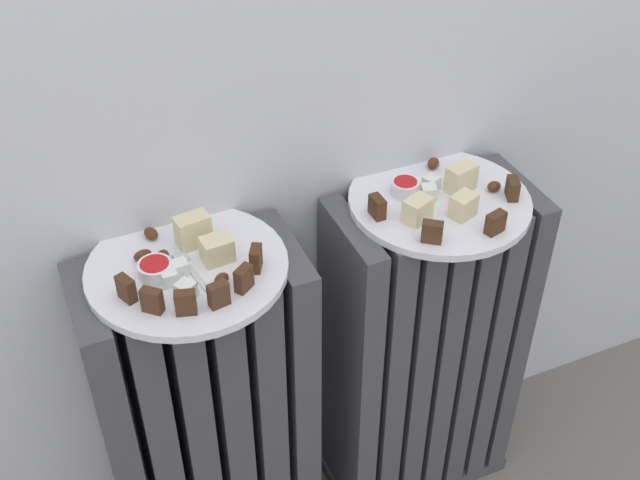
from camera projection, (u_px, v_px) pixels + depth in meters
The scene contains 33 objects.
radiator_left at pixel (208, 424), 1.32m from camera, with size 0.34×0.18×0.66m.
radiator_right at pixel (422, 354), 1.44m from camera, with size 0.34×0.18×0.66m.
plate_left at pixel (187, 268), 1.11m from camera, with size 0.28×0.28×0.01m, color white.
plate_right at pixel (439, 201), 1.23m from camera, with size 0.28×0.28×0.01m, color white.
dark_cake_slice_left_0 at pixel (126, 289), 1.04m from camera, with size 0.03×0.01×0.04m, color #472B19.
dark_cake_slice_left_1 at pixel (152, 301), 1.02m from camera, with size 0.03×0.01×0.04m, color #472B19.
dark_cake_slice_left_2 at pixel (185, 303), 1.02m from camera, with size 0.03×0.01×0.04m, color #472B19.
dark_cake_slice_left_3 at pixel (219, 295), 1.03m from camera, with size 0.03×0.01×0.04m, color #472B19.
dark_cake_slice_left_4 at pixel (244, 279), 1.06m from camera, with size 0.03×0.01×0.04m, color #472B19.
dark_cake_slice_left_5 at pixel (256, 259), 1.09m from camera, with size 0.03×0.01×0.04m, color #472B19.
marble_cake_slice_left_0 at pixel (193, 230), 1.13m from camera, with size 0.05×0.03×0.05m, color beige.
marble_cake_slice_left_1 at pixel (217, 249), 1.10m from camera, with size 0.04×0.03×0.04m, color beige.
turkish_delight_left_0 at pixel (180, 268), 1.08m from camera, with size 0.02×0.02×0.02m, color white.
turkish_delight_left_1 at pixel (186, 290), 1.05m from camera, with size 0.02×0.02×0.02m, color white.
turkish_delight_left_2 at pixel (169, 278), 1.07m from camera, with size 0.02×0.02×0.02m, color white.
medjool_date_left_0 at pixel (163, 256), 1.11m from camera, with size 0.02×0.02×0.02m, color #4C2814.
medjool_date_left_1 at pixel (222, 279), 1.07m from camera, with size 0.02×0.02×0.02m, color #4C2814.
medjool_date_left_2 at pixel (143, 255), 1.11m from camera, with size 0.03×0.01×0.02m, color #4C2814.
medjool_date_left_3 at pixel (151, 233), 1.15m from camera, with size 0.03×0.02×0.01m, color #4C2814.
jam_bowl_left at pixel (155, 269), 1.08m from camera, with size 0.05×0.05×0.02m.
dark_cake_slice_right_0 at pixel (377, 207), 1.18m from camera, with size 0.03×0.02×0.03m, color #472B19.
dark_cake_slice_right_1 at pixel (432, 232), 1.14m from camera, with size 0.03×0.02×0.03m, color #472B19.
dark_cake_slice_right_2 at pixel (495, 223), 1.15m from camera, with size 0.03×0.02×0.03m, color #472B19.
dark_cake_slice_right_3 at pixel (513, 188), 1.22m from camera, with size 0.03×0.02×0.03m, color #472B19.
marble_cake_slice_right_0 at pixel (463, 206), 1.18m from camera, with size 0.04×0.03×0.04m, color beige.
marble_cake_slice_right_1 at pixel (461, 178), 1.23m from camera, with size 0.05×0.03×0.04m, color beige.
marble_cake_slice_right_2 at pixel (418, 210), 1.17m from camera, with size 0.04×0.03×0.04m, color beige.
turkish_delight_right_0 at pixel (431, 183), 1.24m from camera, with size 0.02×0.02×0.02m, color white.
turkish_delight_right_1 at pixel (429, 192), 1.22m from camera, with size 0.02×0.02×0.02m, color white.
medjool_date_right_0 at pixel (494, 186), 1.24m from camera, with size 0.02×0.02×0.02m, color #4C2814.
medjool_date_right_1 at pixel (433, 163), 1.29m from camera, with size 0.02×0.02×0.02m, color #4C2814.
jam_bowl_right at pixel (405, 187), 1.23m from camera, with size 0.04×0.04×0.02m.
fork at pixel (190, 268), 1.10m from camera, with size 0.03×0.10×0.00m.
Camera 1 is at (-0.37, -0.57, 1.38)m, focal length 44.94 mm.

